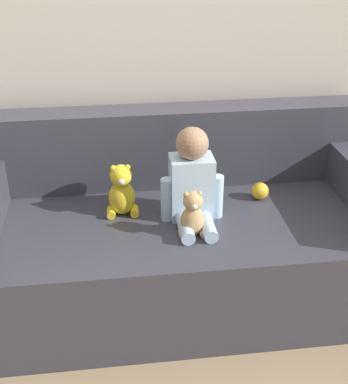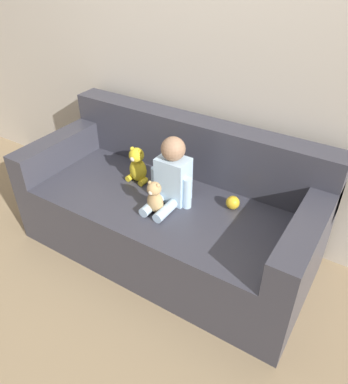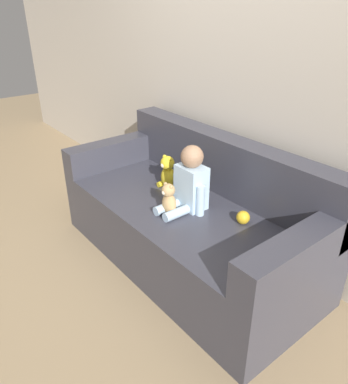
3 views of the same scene
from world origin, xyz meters
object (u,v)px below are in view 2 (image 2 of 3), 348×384
at_px(couch, 171,211).
at_px(person_baby, 171,177).
at_px(toy_ball, 233,203).
at_px(plush_toy_side, 137,166).
at_px(teddy_bear_brown, 155,198).

height_order(couch, person_baby, person_baby).
xyz_separation_m(couch, person_baby, (0.05, -0.07, 0.33)).
xyz_separation_m(couch, toy_ball, (0.41, 0.06, 0.19)).
distance_m(plush_toy_side, toy_ball, 0.68).
bearing_deg(person_baby, plush_toy_side, 167.12).
relative_size(couch, plush_toy_side, 7.64).
bearing_deg(toy_ball, couch, -171.39).
height_order(couch, teddy_bear_brown, couch).
height_order(couch, plush_toy_side, couch).
height_order(teddy_bear_brown, toy_ball, teddy_bear_brown).
xyz_separation_m(person_baby, toy_ball, (0.36, 0.13, -0.14)).
bearing_deg(couch, toy_ball, 8.61).
distance_m(couch, teddy_bear_brown, 0.33).
bearing_deg(plush_toy_side, toy_ball, 5.21).
bearing_deg(plush_toy_side, person_baby, -12.88).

